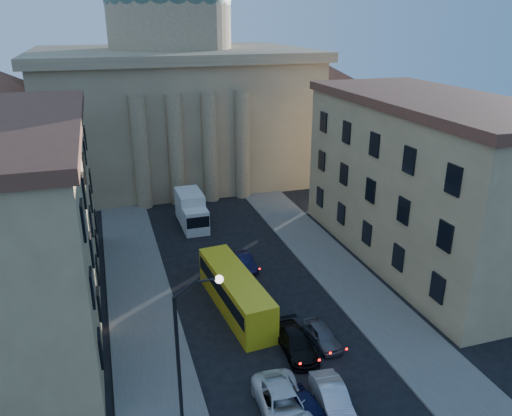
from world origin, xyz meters
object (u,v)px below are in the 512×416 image
Objects in this scene: box_truck at (192,211)px; city_bus at (235,291)px; car_left_near at (308,410)px; car_right_near at (333,399)px; street_lamp at (187,341)px.

city_bus is at bearing -90.55° from box_truck.
car_left_near is 0.86× the size of car_right_near.
car_right_near is 29.12m from box_truck.
car_right_near is at bearing -10.74° from street_lamp.
box_truck reaches higher than city_bus.
car_left_near is (6.17, -1.76, -4.64)m from street_lamp.
street_lamp is 2.00× the size of car_right_near.
car_left_near is 0.35× the size of city_bus.
car_left_near is at bearing -88.87° from box_truck.
car_left_near is 12.05m from city_bus.
city_bus is (-0.90, 11.97, 0.96)m from car_left_near.
car_left_near is at bearing -163.99° from car_right_near.
city_bus reaches higher than car_left_near.
street_lamp is 12.06m from city_bus.
car_right_near is 0.69× the size of box_truck.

